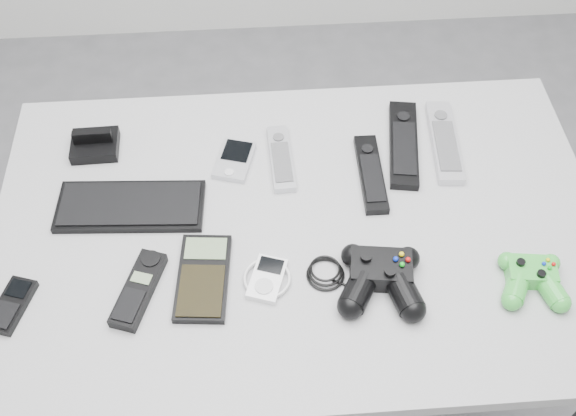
{
  "coord_description": "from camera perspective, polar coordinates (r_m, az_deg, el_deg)",
  "views": [
    {
      "loc": [
        -0.05,
        -0.7,
        1.85
      ],
      "look_at": [
        0.0,
        0.1,
        0.82
      ],
      "focal_mm": 42.0,
      "sensor_mm": 36.0,
      "label": 1
    }
  ],
  "objects": [
    {
      "name": "controller_green",
      "position": [
        1.3,
        19.99,
        -5.51
      ],
      "size": [
        0.14,
        0.14,
        0.04
      ],
      "primitive_type": null,
      "rotation": [
        0.0,
        0.0,
        -0.13
      ],
      "color": "green",
      "rests_on": "desk"
    },
    {
      "name": "cordless_handset",
      "position": [
        1.24,
        -12.54,
        -6.73
      ],
      "size": [
        0.1,
        0.17,
        0.02
      ],
      "primitive_type": "cube",
      "rotation": [
        0.0,
        0.0,
        -0.33
      ],
      "color": "black",
      "rests_on": "desk"
    },
    {
      "name": "desk",
      "position": [
        1.37,
        0.91,
        -3.11
      ],
      "size": [
        1.19,
        0.77,
        0.8
      ],
      "color": "#949496",
      "rests_on": "floor"
    },
    {
      "name": "dock_bracket",
      "position": [
        1.48,
        -16.13,
        5.48
      ],
      "size": [
        0.1,
        0.09,
        0.05
      ],
      "primitive_type": "cube",
      "rotation": [
        0.0,
        0.0,
        0.02
      ],
      "color": "black",
      "rests_on": "desk"
    },
    {
      "name": "mp3_player",
      "position": [
        1.23,
        -1.79,
        -5.98
      ],
      "size": [
        0.11,
        0.12,
        0.02
      ],
      "primitive_type": "cube",
      "rotation": [
        0.0,
        0.0,
        -0.32
      ],
      "color": "white",
      "rests_on": "desk"
    },
    {
      "name": "floor",
      "position": [
        1.98,
        0.1,
        -17.05
      ],
      "size": [
        3.5,
        3.5,
        0.0
      ],
      "primitive_type": "plane",
      "color": "slate",
      "rests_on": "ground"
    },
    {
      "name": "remote_black_a",
      "position": [
        1.39,
        7.03,
        2.94
      ],
      "size": [
        0.05,
        0.2,
        0.02
      ],
      "primitive_type": "cube",
      "rotation": [
        0.0,
        0.0,
        -0.01
      ],
      "color": "black",
      "rests_on": "desk"
    },
    {
      "name": "controller_black",
      "position": [
        1.22,
        7.89,
        -5.73
      ],
      "size": [
        0.28,
        0.2,
        0.05
      ],
      "primitive_type": null,
      "rotation": [
        0.0,
        0.0,
        -0.13
      ],
      "color": "black",
      "rests_on": "desk"
    },
    {
      "name": "remote_silver_b",
      "position": [
        1.48,
        13.1,
        5.54
      ],
      "size": [
        0.07,
        0.23,
        0.02
      ],
      "primitive_type": "cube",
      "rotation": [
        0.0,
        0.0,
        -0.07
      ],
      "color": "#B9B8C0",
      "rests_on": "desk"
    },
    {
      "name": "pda",
      "position": [
        1.41,
        -4.56,
        4.08
      ],
      "size": [
        0.1,
        0.12,
        0.02
      ],
      "primitive_type": "cube",
      "rotation": [
        0.0,
        0.0,
        -0.28
      ],
      "color": "#B7B8BF",
      "rests_on": "desk"
    },
    {
      "name": "remote_black_b",
      "position": [
        1.45,
        9.76,
        5.41
      ],
      "size": [
        0.09,
        0.25,
        0.02
      ],
      "primitive_type": "cube",
      "rotation": [
        0.0,
        0.0,
        -0.16
      ],
      "color": "black",
      "rests_on": "desk"
    },
    {
      "name": "calculator",
      "position": [
        1.24,
        -7.2,
        -5.84
      ],
      "size": [
        0.11,
        0.19,
        0.02
      ],
      "primitive_type": "cube",
      "rotation": [
        0.0,
        0.0,
        -0.09
      ],
      "color": "black",
      "rests_on": "desk"
    },
    {
      "name": "remote_silver_a",
      "position": [
        1.41,
        -0.59,
        4.26
      ],
      "size": [
        0.05,
        0.18,
        0.02
      ],
      "primitive_type": "cube",
      "rotation": [
        0.0,
        0.0,
        0.04
      ],
      "color": "#B7B8BF",
      "rests_on": "desk"
    },
    {
      "name": "mobile_phone",
      "position": [
        1.3,
        -22.37,
        -7.61
      ],
      "size": [
        0.08,
        0.12,
        0.02
      ],
      "primitive_type": "cube",
      "rotation": [
        0.0,
        0.0,
        -0.31
      ],
      "color": "black",
      "rests_on": "desk"
    },
    {
      "name": "pda_keyboard",
      "position": [
        1.36,
        -13.2,
        0.19
      ],
      "size": [
        0.3,
        0.14,
        0.02
      ],
      "primitive_type": "cube",
      "rotation": [
        0.0,
        0.0,
        -0.06
      ],
      "color": "black",
      "rests_on": "desk"
    }
  ]
}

